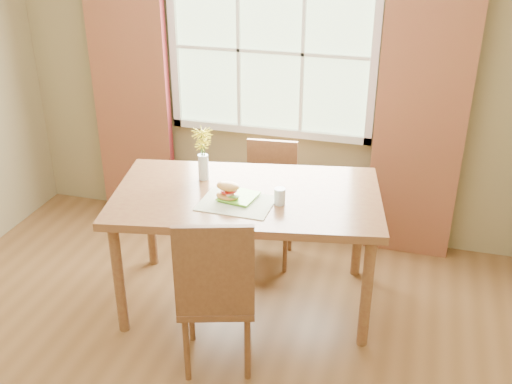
{
  "coord_description": "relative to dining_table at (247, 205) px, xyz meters",
  "views": [
    {
      "loc": [
        1.12,
        -2.5,
        2.56
      ],
      "look_at": [
        0.2,
        0.75,
        0.88
      ],
      "focal_mm": 42.0,
      "sensor_mm": 36.0,
      "label": 1
    }
  ],
  "objects": [
    {
      "name": "croissant_sandwich",
      "position": [
        -0.08,
        -0.14,
        0.16
      ],
      "size": [
        0.16,
        0.12,
        0.11
      ],
      "rotation": [
        0.0,
        0.0,
        -0.09
      ],
      "color": "#E3AC4D",
      "rests_on": "plate"
    },
    {
      "name": "dining_table",
      "position": [
        0.0,
        0.0,
        0.0
      ],
      "size": [
        1.86,
        1.26,
        0.84
      ],
      "rotation": [
        0.0,
        0.0,
        0.18
      ],
      "color": "brown",
      "rests_on": "room"
    },
    {
      "name": "plate",
      "position": [
        -0.03,
        -0.09,
        0.1
      ],
      "size": [
        0.25,
        0.25,
        0.01
      ],
      "primitive_type": "cube",
      "rotation": [
        0.0,
        0.0,
        -0.16
      ],
      "color": "#72CA32",
      "rests_on": "placemat"
    },
    {
      "name": "placemat",
      "position": [
        -0.02,
        -0.16,
        0.09
      ],
      "size": [
        0.46,
        0.34,
        0.01
      ],
      "primitive_type": "cube",
      "rotation": [
        0.0,
        0.0,
        -0.02
      ],
      "color": "beige",
      "rests_on": "dining_table"
    },
    {
      "name": "room",
      "position": [
        -0.12,
        -0.8,
        0.6
      ],
      "size": [
        4.24,
        3.84,
        2.74
      ],
      "color": "brown",
      "rests_on": "ground"
    },
    {
      "name": "chair_near",
      "position": [
        0.03,
        -0.71,
        -0.18
      ],
      "size": [
        0.54,
        0.54,
        1.04
      ],
      "rotation": [
        0.0,
        0.0,
        0.3
      ],
      "color": "brown",
      "rests_on": "room"
    },
    {
      "name": "curtain_right",
      "position": [
        1.03,
        0.98,
        0.35
      ],
      "size": [
        0.65,
        0.08,
        2.2
      ],
      "primitive_type": "cube",
      "color": "maroon",
      "rests_on": "room"
    },
    {
      "name": "curtain_left",
      "position": [
        -1.27,
        0.98,
        0.35
      ],
      "size": [
        0.65,
        0.08,
        2.2
      ],
      "primitive_type": "cube",
      "color": "maroon",
      "rests_on": "room"
    },
    {
      "name": "water_glass",
      "position": [
        0.24,
        -0.09,
        0.14
      ],
      "size": [
        0.07,
        0.07,
        0.11
      ],
      "color": "silver",
      "rests_on": "dining_table"
    },
    {
      "name": "flower_vase",
      "position": [
        -0.34,
        0.13,
        0.31
      ],
      "size": [
        0.15,
        0.15,
        0.36
      ],
      "color": "silver",
      "rests_on": "dining_table"
    },
    {
      "name": "chair_far",
      "position": [
        -0.01,
        0.63,
        -0.25
      ],
      "size": [
        0.42,
        0.42,
        0.92
      ],
      "rotation": [
        0.0,
        0.0,
        0.1
      ],
      "color": "brown",
      "rests_on": "room"
    },
    {
      "name": "window",
      "position": [
        -0.12,
        1.07,
        0.75
      ],
      "size": [
        1.62,
        0.06,
        1.32
      ],
      "color": "#B1D19E",
      "rests_on": "room"
    }
  ]
}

